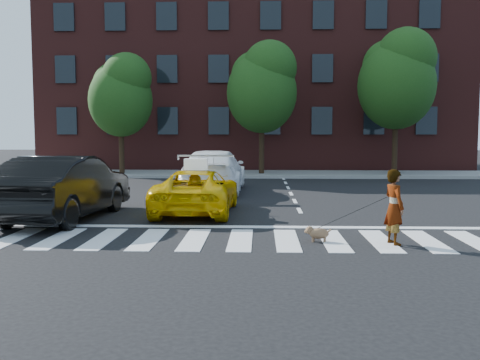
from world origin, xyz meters
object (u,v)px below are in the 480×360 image
(dog, at_px, (317,233))
(black_sedan, at_px, (65,187))
(tree_mid, at_px, (262,84))
(tree_left, at_px, (121,92))
(white_suv, at_px, (214,171))
(taxi, at_px, (197,191))
(woman, at_px, (394,207))
(tree_right, at_px, (397,76))

(dog, bearing_deg, black_sedan, 170.06)
(dog, bearing_deg, tree_mid, 106.93)
(tree_left, xyz_separation_m, dog, (8.60, -17.12, -4.25))
(tree_mid, distance_m, white_suv, 8.76)
(black_sedan, distance_m, white_suv, 7.63)
(tree_left, xyz_separation_m, white_suv, (5.57, -7.53, -3.63))
(tree_mid, distance_m, dog, 17.78)
(taxi, xyz_separation_m, white_suv, (0.00, 5.57, 0.18))
(black_sedan, relative_size, white_suv, 0.93)
(taxi, relative_size, black_sedan, 0.87)
(woman, height_order, dog, woman)
(taxi, height_order, woman, woman)
(tree_left, distance_m, white_suv, 10.04)
(tree_left, distance_m, dog, 19.62)
(white_suv, height_order, dog, white_suv)
(tree_right, height_order, woman, tree_right)
(tree_mid, distance_m, taxi, 13.89)
(black_sedan, height_order, woman, black_sedan)
(tree_right, distance_m, white_suv, 12.50)
(tree_right, bearing_deg, woman, -104.07)
(white_suv, bearing_deg, black_sedan, 64.58)
(tree_right, relative_size, dog, 13.39)
(tree_right, bearing_deg, white_suv, -139.89)
(tree_mid, xyz_separation_m, black_sedan, (-5.31, -14.37, -3.99))
(tree_left, relative_size, black_sedan, 1.25)
(tree_right, bearing_deg, tree_left, 180.00)
(tree_right, bearing_deg, black_sedan, -130.59)
(black_sedan, xyz_separation_m, dog, (6.41, -2.75, -0.67))
(tree_left, bearing_deg, taxi, -66.97)
(tree_right, distance_m, black_sedan, 19.43)
(black_sedan, bearing_deg, taxi, -154.54)
(tree_mid, bearing_deg, tree_right, -0.00)
(tree_mid, relative_size, dog, 12.35)
(tree_left, bearing_deg, white_suv, -53.51)
(tree_mid, xyz_separation_m, taxi, (-1.93, -13.09, -4.22))
(taxi, height_order, black_sedan, black_sedan)
(tree_left, bearing_deg, woman, -59.61)
(tree_left, height_order, black_sedan, tree_left)
(taxi, distance_m, dog, 5.06)
(woman, bearing_deg, tree_left, 13.62)
(tree_mid, xyz_separation_m, dog, (1.10, -17.12, -4.66))
(black_sedan, bearing_deg, dog, 161.55)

